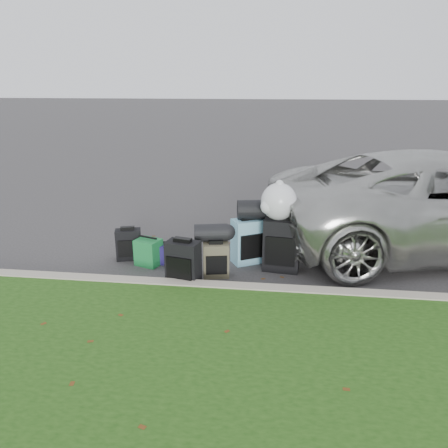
# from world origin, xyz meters

# --- Properties ---
(ground) EXTENTS (120.00, 120.00, 0.00)m
(ground) POSITION_xyz_m (0.00, 0.00, 0.00)
(ground) COLOR #383535
(ground) RESTS_ON ground
(curb) EXTENTS (120.00, 0.18, 0.15)m
(curb) POSITION_xyz_m (0.00, -1.00, 0.07)
(curb) COLOR #9E937F
(curb) RESTS_ON ground
(suitcase_small_black) EXTENTS (0.42, 0.30, 0.47)m
(suitcase_small_black) POSITION_xyz_m (-1.53, -0.01, 0.23)
(suitcase_small_black) COLOR black
(suitcase_small_black) RESTS_ON ground
(suitcase_large_black_left) EXTENTS (0.47, 0.34, 0.61)m
(suitcase_large_black_left) POSITION_xyz_m (-0.52, -0.78, 0.31)
(suitcase_large_black_left) COLOR black
(suitcase_large_black_left) RESTS_ON ground
(suitcase_olive) EXTENTS (0.39, 0.28, 0.48)m
(suitcase_olive) POSITION_xyz_m (-0.13, -0.46, 0.24)
(suitcase_olive) COLOR #423E2D
(suitcase_olive) RESTS_ON ground
(suitcase_teal) EXTENTS (0.54, 0.47, 0.67)m
(suitcase_teal) POSITION_xyz_m (0.28, 0.10, 0.33)
(suitcase_teal) COLOR #5B8FAB
(suitcase_teal) RESTS_ON ground
(suitcase_large_black_right) EXTENTS (0.54, 0.36, 0.76)m
(suitcase_large_black_right) POSITION_xyz_m (0.77, -0.12, 0.38)
(suitcase_large_black_right) COLOR black
(suitcase_large_black_right) RESTS_ON ground
(tote_green) EXTENTS (0.42, 0.37, 0.39)m
(tote_green) POSITION_xyz_m (-1.17, -0.18, 0.19)
(tote_green) COLOR #1A7636
(tote_green) RESTS_ON ground
(tote_navy) EXTENTS (0.28, 0.22, 0.29)m
(tote_navy) POSITION_xyz_m (-0.87, -0.09, 0.14)
(tote_navy) COLOR navy
(tote_navy) RESTS_ON ground
(duffel_left) EXTENTS (0.50, 0.33, 0.25)m
(duffel_left) POSITION_xyz_m (-0.21, -0.36, 0.60)
(duffel_left) COLOR black
(duffel_left) RESTS_ON suitcase_olive
(duffel_right) EXTENTS (0.55, 0.37, 0.28)m
(duffel_right) POSITION_xyz_m (0.36, 0.13, 0.81)
(duffel_right) COLOR black
(duffel_right) RESTS_ON suitcase_teal
(trash_bag) EXTENTS (0.50, 0.50, 0.50)m
(trash_bag) POSITION_xyz_m (0.70, -0.10, 1.01)
(trash_bag) COLOR silver
(trash_bag) RESTS_ON suitcase_large_black_right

